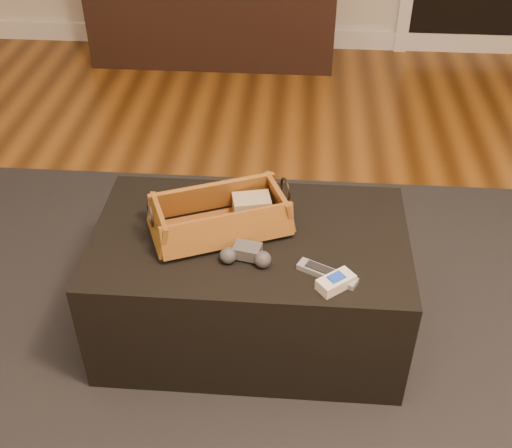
# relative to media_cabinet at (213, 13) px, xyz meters

# --- Properties ---
(floor) EXTENTS (5.00, 5.50, 0.01)m
(floor) POSITION_rel_media_cabinet_xyz_m (0.36, -2.51, -0.30)
(floor) COLOR brown
(floor) RESTS_ON ground
(baseboard) EXTENTS (5.00, 0.04, 0.12)m
(baseboard) POSITION_rel_media_cabinet_xyz_m (0.36, 0.22, -0.23)
(baseboard) COLOR white
(baseboard) RESTS_ON floor
(media_cabinet) EXTENTS (1.50, 0.45, 0.59)m
(media_cabinet) POSITION_rel_media_cabinet_xyz_m (0.00, 0.00, 0.00)
(media_cabinet) COLOR black
(media_cabinet) RESTS_ON floor
(area_rug) EXTENTS (2.60, 2.00, 0.01)m
(area_rug) POSITION_rel_media_cabinet_xyz_m (0.43, -2.41, -0.29)
(area_rug) COLOR black
(area_rug) RESTS_ON floor
(ottoman) EXTENTS (1.00, 0.60, 0.42)m
(ottoman) POSITION_rel_media_cabinet_xyz_m (0.43, -2.36, -0.07)
(ottoman) COLOR black
(ottoman) RESTS_ON area_rug
(tv_remote) EXTENTS (0.22, 0.15, 0.02)m
(tv_remote) POSITION_rel_media_cabinet_xyz_m (0.32, -2.36, 0.16)
(tv_remote) COLOR black
(tv_remote) RESTS_ON wicker_basket
(cloth_bundle) EXTENTS (0.13, 0.11, 0.07)m
(cloth_bundle) POSITION_rel_media_cabinet_xyz_m (0.43, -2.27, 0.19)
(cloth_bundle) COLOR #C4B388
(cloth_bundle) RESTS_ON wicker_basket
(wicker_basket) EXTENTS (0.48, 0.37, 0.15)m
(wicker_basket) POSITION_rel_media_cabinet_xyz_m (0.33, -2.34, 0.19)
(wicker_basket) COLOR #9C5623
(wicker_basket) RESTS_ON ottoman
(game_controller) EXTENTS (0.16, 0.10, 0.05)m
(game_controller) POSITION_rel_media_cabinet_xyz_m (0.43, -2.48, 0.16)
(game_controller) COLOR #444447
(game_controller) RESTS_ON ottoman
(silver_remote) EXTENTS (0.18, 0.12, 0.02)m
(silver_remote) POSITION_rel_media_cabinet_xyz_m (0.67, -2.53, 0.15)
(silver_remote) COLOR #95979C
(silver_remote) RESTS_ON ottoman
(cream_gadget) EXTENTS (0.12, 0.11, 0.04)m
(cream_gadget) POSITION_rel_media_cabinet_xyz_m (0.69, -2.57, 0.16)
(cream_gadget) COLOR silver
(cream_gadget) RESTS_ON ottoman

